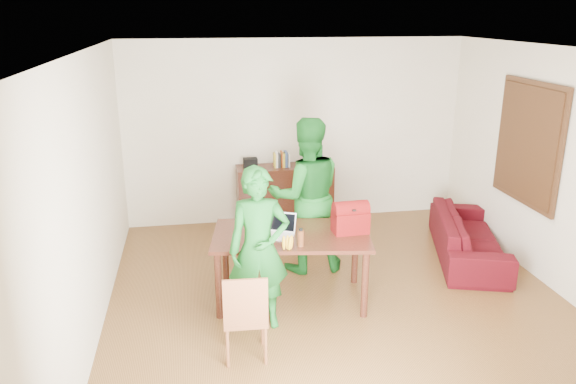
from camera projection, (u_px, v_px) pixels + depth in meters
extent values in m
cube|color=#462B11|center=(340.00, 308.00, 6.15)|extent=(5.00, 5.50, 0.10)
cube|color=white|center=(349.00, 45.00, 5.28)|extent=(5.00, 5.50, 0.10)
cube|color=beige|center=(295.00, 131.00, 8.34)|extent=(5.00, 0.10, 2.70)
cube|color=beige|center=(477.00, 336.00, 3.09)|extent=(5.00, 0.10, 2.70)
cube|color=beige|center=(83.00, 200.00, 5.31)|extent=(0.10, 5.50, 2.70)
cube|color=beige|center=(570.00, 175.00, 6.13)|extent=(0.10, 5.50, 2.70)
cube|color=#3F2614|center=(528.00, 143.00, 6.71)|extent=(0.04, 1.28, 1.48)
cube|color=#4C2C16|center=(526.00, 143.00, 6.70)|extent=(0.01, 1.18, 1.36)
cube|color=black|center=(285.00, 195.00, 8.31)|extent=(1.40, 0.45, 0.90)
cube|color=black|center=(250.00, 163.00, 8.07)|extent=(0.20, 0.14, 0.14)
cube|color=#AEACB6|center=(315.00, 160.00, 8.23)|extent=(0.24, 0.22, 0.14)
ellipsoid|color=#251BB0|center=(315.00, 153.00, 8.19)|extent=(0.14, 0.14, 0.07)
cube|color=black|center=(291.00, 235.00, 6.02)|extent=(1.79, 1.18, 0.04)
cylinder|color=black|center=(219.00, 286.00, 5.76)|extent=(0.07, 0.07, 0.74)
cylinder|color=black|center=(365.00, 284.00, 5.78)|extent=(0.07, 0.07, 0.74)
cylinder|color=black|center=(225.00, 254.00, 6.50)|extent=(0.07, 0.07, 0.74)
cylinder|color=black|center=(355.00, 253.00, 6.52)|extent=(0.07, 0.07, 0.74)
cube|color=brown|center=(245.00, 317.00, 5.10)|extent=(0.41, 0.39, 0.04)
cube|color=brown|center=(246.00, 303.00, 4.87)|extent=(0.39, 0.04, 0.45)
imported|color=#145C1D|center=(259.00, 249.00, 5.50)|extent=(0.62, 0.43, 1.66)
imported|color=#155F1C|center=(306.00, 196.00, 6.72)|extent=(0.93, 0.73, 1.90)
cube|color=white|center=(278.00, 236.00, 5.93)|extent=(0.38, 0.34, 0.02)
cube|color=black|center=(278.00, 226.00, 5.89)|extent=(0.32, 0.21, 0.20)
cylinder|color=#5C2D15|center=(301.00, 237.00, 5.66)|extent=(0.08, 0.08, 0.19)
cube|color=#6D1007|center=(350.00, 220.00, 6.01)|extent=(0.39, 0.24, 0.28)
imported|color=#3C070C|center=(468.00, 236.00, 7.25)|extent=(1.30, 2.09, 0.57)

